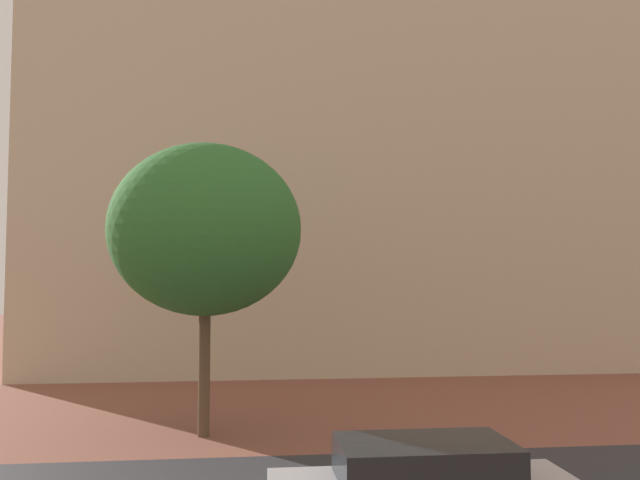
# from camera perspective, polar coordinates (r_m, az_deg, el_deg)

# --- Properties ---
(landmark_building) EXTENTS (27.62, 10.54, 34.70)m
(landmark_building) POSITION_cam_1_polar(r_m,az_deg,el_deg) (30.51, 3.26, 7.80)
(landmark_building) COLOR beige
(landmark_building) RESTS_ON ground_plane
(tree_curb_far) EXTENTS (4.72, 4.72, 7.15)m
(tree_curb_far) POSITION_cam_1_polar(r_m,az_deg,el_deg) (16.05, -10.13, 0.88)
(tree_curb_far) COLOR brown
(tree_curb_far) RESTS_ON ground_plane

